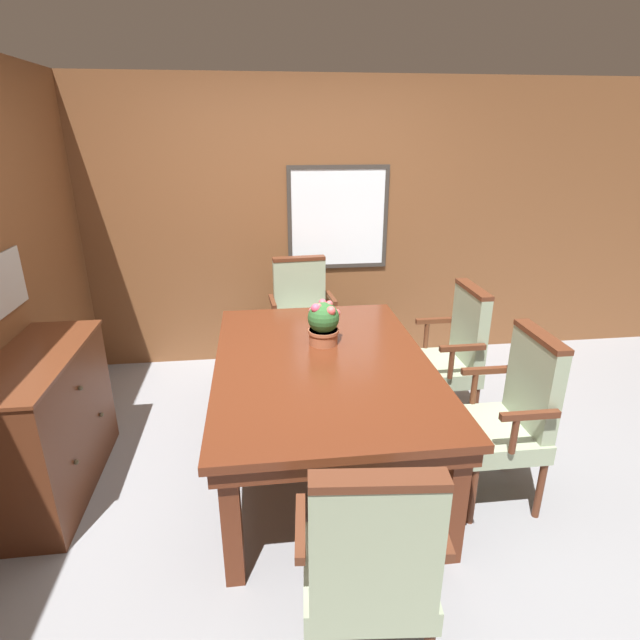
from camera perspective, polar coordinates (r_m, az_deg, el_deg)
The scene contains 9 objects.
ground_plane at distance 3.20m, azimuth 0.81°, elevation -18.30°, with size 14.00×14.00×0.00m, color gray.
wall_back at distance 4.47m, azimuth -2.53°, elevation 10.62°, with size 7.20×0.08×2.45m.
dining_table at distance 3.03m, azimuth 0.35°, elevation -6.10°, with size 1.27×1.90×0.73m.
chair_head_far at distance 4.28m, azimuth -2.11°, elevation 0.75°, with size 0.56×0.48×1.02m.
chair_head_near at distance 2.03m, azimuth 5.71°, elevation -26.02°, with size 0.56×0.49×1.02m.
chair_right_far at distance 3.68m, azimuth 14.90°, elevation -3.43°, with size 0.45×0.54×1.02m.
chair_right_near at distance 3.02m, azimuth 20.96°, elevation -9.82°, with size 0.45×0.54×1.02m.
potted_plant at distance 3.17m, azimuth 0.40°, elevation -0.30°, with size 0.21×0.20×0.29m.
sideboard_cabinet at distance 3.32m, azimuth -28.69°, elevation -10.50°, with size 0.45×1.10×0.87m.
Camera 1 is at (-0.35, -2.45, 2.03)m, focal length 28.00 mm.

